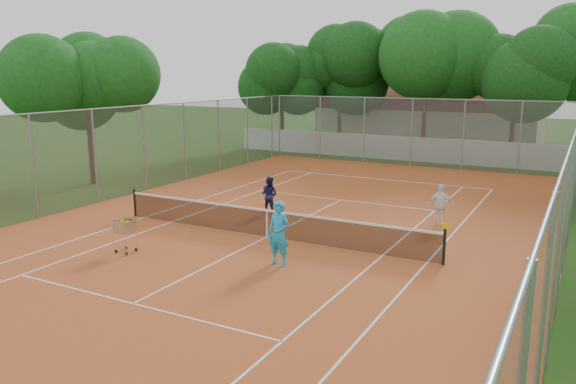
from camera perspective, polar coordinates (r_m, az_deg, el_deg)
The scene contains 12 objects.
ground at distance 19.14m, azimuth -2.14°, elevation -4.64°, with size 120.00×120.00×0.00m, color #1B3C10.
court_pad at distance 19.13m, azimuth -2.14°, elevation -4.61°, with size 18.00×34.00×0.02m, color #AF5122.
court_lines at distance 19.13m, azimuth -2.14°, elevation -4.57°, with size 10.98×23.78×0.01m, color white.
tennis_net at distance 19.00m, azimuth -2.15°, elevation -3.16°, with size 11.88×0.10×0.98m, color black.
perimeter_fence at distance 18.66m, azimuth -2.18°, elevation 1.26°, with size 18.00×34.00×4.00m, color slate.
boundary_wall at distance 36.33m, azimuth 13.24°, elevation 4.23°, with size 26.00×0.30×1.50m, color white.
clubhouse at distance 46.32m, azimuth 14.22°, elevation 7.61°, with size 16.40×9.00×4.40m, color beige.
tropical_trees at distance 38.93m, azimuth 14.73°, elevation 10.94°, with size 29.00×19.00×10.00m, color #0D3710.
player_near at distance 16.13m, azimuth -0.93°, elevation -4.25°, with size 0.69×0.45×1.89m, color #1AA8E4.
player_far_left at distance 22.25m, azimuth -1.92°, elevation -0.27°, with size 0.71×0.55×1.45m, color #1A1B4E.
player_far_right at distance 20.99m, azimuth 15.24°, elevation -1.30°, with size 0.91×0.38×1.56m, color white.
ball_hopper at distance 18.07m, azimuth -16.21°, elevation -4.21°, with size 0.54×0.54×1.13m, color silver.
Camera 1 is at (9.31, -15.79, 5.49)m, focal length 35.00 mm.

